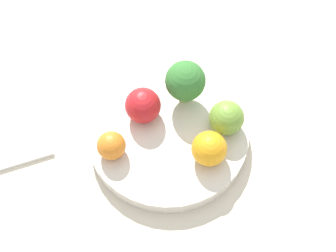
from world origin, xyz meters
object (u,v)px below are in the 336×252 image
(apple_red, at_px, (226,118))
(napkin, at_px, (6,124))
(orange_back, at_px, (209,149))
(bowl, at_px, (168,134))
(apple_green, at_px, (143,105))
(broccoli, at_px, (185,81))
(orange_front, at_px, (111,146))

(apple_red, relative_size, napkin, 0.29)
(orange_back, bearing_deg, bowl, -69.21)
(apple_red, bearing_deg, napkin, -34.82)
(apple_green, bearing_deg, broccoli, 173.29)
(napkin, bearing_deg, apple_red, 145.18)
(broccoli, xyz_separation_m, apple_green, (0.06, -0.01, -0.02))
(bowl, bearing_deg, apple_green, -66.92)
(apple_green, bearing_deg, orange_front, 23.51)
(orange_back, xyz_separation_m, napkin, (0.21, -0.21, -0.05))
(apple_green, bearing_deg, bowl, 113.08)
(apple_green, distance_m, orange_back, 0.11)
(apple_green, distance_m, napkin, 0.21)
(bowl, height_order, broccoli, broccoli)
(napkin, bearing_deg, orange_front, 129.10)
(bowl, bearing_deg, orange_front, -7.08)
(broccoli, bearing_deg, napkin, -25.26)
(bowl, relative_size, orange_front, 5.84)
(orange_front, xyz_separation_m, napkin, (0.11, -0.13, -0.04))
(apple_red, xyz_separation_m, orange_back, (0.05, 0.03, -0.00))
(orange_back, relative_size, napkin, 0.29)
(orange_front, height_order, orange_back, orange_back)
(broccoli, bearing_deg, bowl, 33.44)
(orange_front, bearing_deg, broccoli, -170.77)
(bowl, relative_size, napkin, 1.39)
(bowl, bearing_deg, broccoli, -146.56)
(broccoli, bearing_deg, apple_green, -6.71)
(bowl, distance_m, broccoli, 0.08)
(orange_front, bearing_deg, bowl, 172.92)
(orange_front, bearing_deg, napkin, -50.90)
(bowl, bearing_deg, apple_red, 151.71)
(broccoli, relative_size, apple_red, 1.51)
(bowl, distance_m, apple_green, 0.06)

